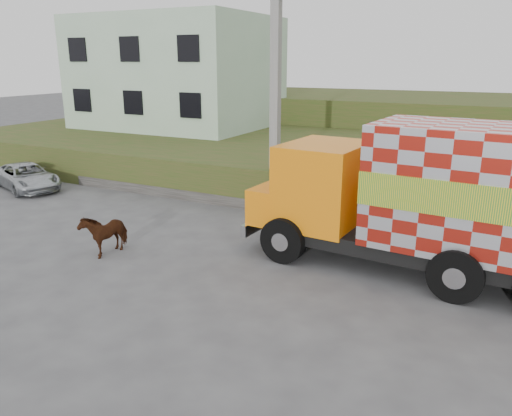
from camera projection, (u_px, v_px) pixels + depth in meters
The scene contains 10 objects.
ground at pixel (237, 255), 13.80m from camera, with size 120.00×120.00×0.00m, color #474749.
embankment at pixel (346, 164), 22.12m from camera, with size 40.00×12.00×1.50m, color #304C19.
embankment_far at pixel (402, 119), 32.15m from camera, with size 40.00×12.00×3.00m, color #304C19.
retaining_strip at pixel (245, 202), 18.20m from camera, with size 16.00×0.50×0.40m, color #595651.
building at pixel (178, 72), 28.40m from camera, with size 10.00×8.00×6.00m, color #B3D0B2.
utility_pole at pixel (275, 94), 17.00m from camera, with size 1.20×0.30×8.00m.
cargo_truck at pixel (433, 198), 12.16m from camera, with size 8.66×3.50×3.78m.
cow at pixel (105, 232), 13.86m from camera, with size 0.64×1.39×1.18m, color #33180C.
suv at pixel (26, 177), 20.72m from camera, with size 1.76×3.81×1.06m, color silver.
pedestrian at pixel (370, 142), 18.47m from camera, with size 0.56×0.37×1.53m, color #2F2C2A.
Camera 1 is at (6.32, -11.20, 5.20)m, focal length 35.00 mm.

